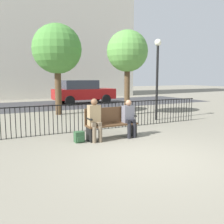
{
  "coord_description": "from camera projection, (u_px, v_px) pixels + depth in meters",
  "views": [
    {
      "loc": [
        -3.3,
        -4.43,
        1.81
      ],
      "look_at": [
        0.0,
        2.04,
        0.8
      ],
      "focal_mm": 40.0,
      "sensor_mm": 36.0,
      "label": 1
    }
  ],
  "objects": [
    {
      "name": "backpack",
      "position": [
        79.0,
        137.0,
        7.0
      ],
      "size": [
        0.26,
        0.26,
        0.3
      ],
      "color": "#284C2D",
      "rests_on": "ground"
    },
    {
      "name": "park_bench",
      "position": [
        111.0,
        122.0,
        7.44
      ],
      "size": [
        1.57,
        0.45,
        0.92
      ],
      "color": "#4C331E",
      "rests_on": "ground"
    },
    {
      "name": "fence_railing",
      "position": [
        94.0,
        114.0,
        8.53
      ],
      "size": [
        9.01,
        0.03,
        0.95
      ],
      "color": "black",
      "rests_on": "ground"
    },
    {
      "name": "street_surface",
      "position": [
        43.0,
        105.0,
        16.23
      ],
      "size": [
        24.0,
        6.0,
        0.01
      ],
      "color": "#333335",
      "rests_on": "ground"
    },
    {
      "name": "lamp_post",
      "position": [
        157.0,
        67.0,
        10.41
      ],
      "size": [
        0.28,
        0.28,
        3.38
      ],
      "color": "black",
      "rests_on": "ground"
    },
    {
      "name": "tree_1",
      "position": [
        127.0,
        52.0,
        11.72
      ],
      "size": [
        1.94,
        1.94,
        4.01
      ],
      "color": "#4C3823",
      "rests_on": "ground"
    },
    {
      "name": "parked_car_0",
      "position": [
        83.0,
        91.0,
        17.33
      ],
      "size": [
        4.2,
        1.94,
        1.62
      ],
      "color": "maroon",
      "rests_on": "ground"
    },
    {
      "name": "ground_plane",
      "position": [
        153.0,
        158.0,
        5.64
      ],
      "size": [
        80.0,
        80.0,
        0.0
      ],
      "primitive_type": "plane",
      "color": "gray"
    },
    {
      "name": "seated_person_1",
      "position": [
        129.0,
        117.0,
        7.55
      ],
      "size": [
        0.34,
        0.39,
        1.14
      ],
      "color": "black",
      "rests_on": "ground"
    },
    {
      "name": "seated_person_0",
      "position": [
        95.0,
        118.0,
        7.04
      ],
      "size": [
        0.34,
        0.39,
        1.22
      ],
      "color": "brown",
      "rests_on": "ground"
    },
    {
      "name": "tree_0",
      "position": [
        57.0,
        50.0,
        11.83
      ],
      "size": [
        2.35,
        2.35,
        4.33
      ],
      "color": "#4C3823",
      "rests_on": "ground"
    }
  ]
}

